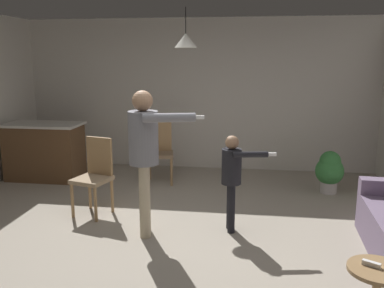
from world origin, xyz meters
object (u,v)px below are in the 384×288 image
Objects in this scene: person_child at (232,173)px; spare_remote_on_table at (371,264)px; kitchen_counter at (45,151)px; dining_chair_near_wall at (95,173)px; potted_plant_corner at (330,170)px; dining_chair_by_counter at (160,149)px; person_adult at (145,147)px.

spare_remote_on_table is (1.10, -1.69, -0.18)m from person_child.
person_child reaches higher than kitchen_counter.
dining_chair_near_wall is at bearing -44.45° from kitchen_counter.
dining_chair_by_counter is at bearing 175.32° from potted_plant_corner.
dining_chair_near_wall is at bearing 145.19° from spare_remote_on_table.
spare_remote_on_table is at bearing -38.28° from kitchen_counter.
dining_chair_near_wall is 3.53m from spare_remote_on_table.
dining_chair_near_wall is 1.55× the size of potted_plant_corner.
potted_plant_corner is (3.19, 1.29, -0.19)m from dining_chair_near_wall.
dining_chair_near_wall is at bearing 59.16° from dining_chair_by_counter.
potted_plant_corner is at bearing 84.98° from spare_remote_on_table.
person_adult is at bearing 161.47° from dining_chair_near_wall.
spare_remote_on_table is (4.31, -3.40, 0.06)m from kitchen_counter.
dining_chair_near_wall reaches higher than kitchen_counter.
kitchen_counter is 1.95m from dining_chair_by_counter.
person_adult is 1.11m from dining_chair_near_wall.
spare_remote_on_table is (2.90, -2.01, -0.01)m from dining_chair_near_wall.
kitchen_counter is at bearing -144.13° from person_adult.
person_adult is 1.45× the size of person_child.
potted_plant_corner is (1.39, 1.61, -0.36)m from person_child.
spare_remote_on_table is (2.07, -1.46, -0.50)m from person_adult.
person_adult is at bearing -86.24° from person_child.
kitchen_counter reaches higher than potted_plant_corner.
kitchen_counter is 1.99m from dining_chair_near_wall.
person_adult is 12.85× the size of spare_remote_on_table.
dining_chair_near_wall reaches higher than potted_plant_corner.
potted_plant_corner is (2.36, 1.85, -0.68)m from person_adult.
person_adult is 3.08m from potted_plant_corner.
kitchen_counter is 1.26× the size of dining_chair_by_counter.
kitchen_counter is 4.60m from potted_plant_corner.
person_adult reaches higher than person_child.
potted_plant_corner is at bearing 129.20° from person_child.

